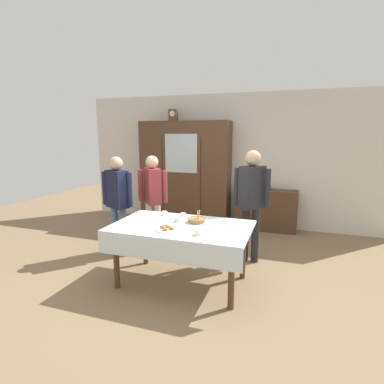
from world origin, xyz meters
The scene contains 18 objects.
ground_plane centered at (0.00, 0.00, 0.00)m, with size 12.00×12.00×0.00m, color #846B4C.
back_wall centered at (0.00, 2.65, 1.35)m, with size 6.40×0.10×2.70m, color silver.
dining_table centered at (0.00, -0.24, 0.67)m, with size 1.71×1.04×0.77m.
wall_cabinet centered at (-0.90, 2.35, 1.08)m, with size 1.90×0.46×2.16m.
mantel_clock centered at (-1.15, 2.35, 2.28)m, with size 0.18×0.11×0.24m.
bookshelf_low centered at (0.80, 2.41, 0.41)m, with size 1.19×0.35×0.81m.
book_stack centered at (0.80, 2.41, 0.86)m, with size 0.15×0.20×0.09m.
tea_cup_center centered at (-0.39, 0.15, 0.80)m, with size 0.13×0.13×0.06m.
tea_cup_far_right centered at (-0.10, 0.14, 0.80)m, with size 0.13×0.13×0.06m.
tea_cup_front_edge centered at (-0.10, -0.07, 0.80)m, with size 0.13×0.13×0.06m.
tea_cup_near_left centered at (0.31, -0.49, 0.80)m, with size 0.13×0.13×0.06m.
bread_basket centered at (0.14, -0.02, 0.80)m, with size 0.24×0.24×0.16m.
pastry_plate centered at (-0.10, -0.43, 0.78)m, with size 0.28×0.28×0.05m.
spoon_center centered at (0.63, -0.40, 0.77)m, with size 0.12×0.02×0.01m.
spoon_front_edge centered at (-0.65, 0.13, 0.77)m, with size 0.12×0.02×0.01m.
person_by_cabinet centered at (-0.89, 0.80, 0.94)m, with size 0.52×0.40×1.55m.
person_behind_table_right centered at (-1.27, 0.36, 0.94)m, with size 0.52×0.33×1.56m.
person_behind_table_left centered at (0.72, 0.76, 1.01)m, with size 0.52×0.41×1.66m.
Camera 1 is at (1.29, -3.56, 1.88)m, focal length 28.13 mm.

